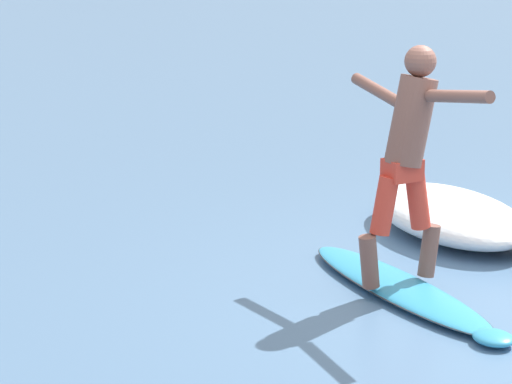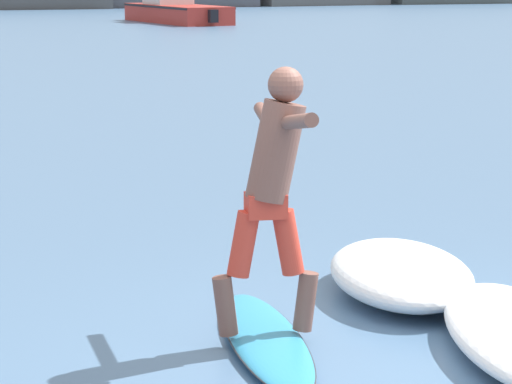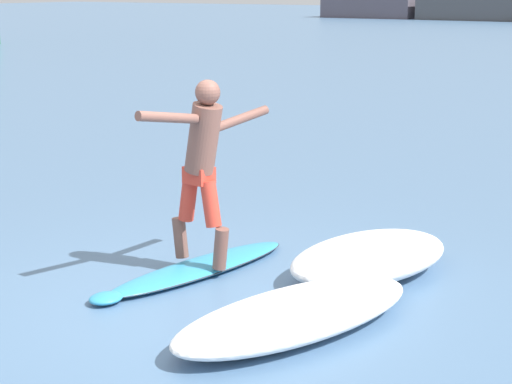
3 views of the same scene
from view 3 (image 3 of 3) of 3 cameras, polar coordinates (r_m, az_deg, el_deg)
name	(u,v)px [view 3 (image 3 of 3)]	position (r m, az deg, el deg)	size (l,w,h in m)	color
ground_plane	(207,299)	(7.66, -3.28, -7.15)	(200.00, 200.00, 0.00)	#4F7297
surfboard	(197,269)	(8.31, -3.94, -5.11)	(0.88, 2.45, 0.23)	#3296C4
surfer	(203,157)	(8.02, -3.57, 2.32)	(0.74, 1.65, 1.79)	brown
wave_foam_at_tail	(296,314)	(6.94, 2.68, -8.14)	(1.58, 2.54, 0.29)	white
wave_foam_at_nose	(370,257)	(8.28, 7.58, -4.31)	(1.51, 2.09, 0.36)	white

